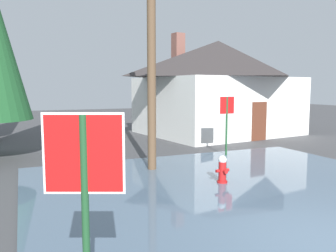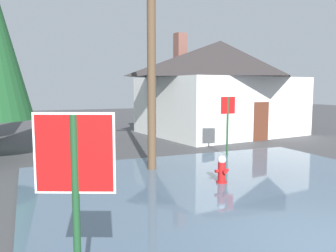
{
  "view_description": "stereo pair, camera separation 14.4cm",
  "coord_description": "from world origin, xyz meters",
  "views": [
    {
      "loc": [
        -4.85,
        -4.21,
        2.72
      ],
      "look_at": [
        -0.43,
        6.14,
        1.48
      ],
      "focal_mm": 37.02,
      "sensor_mm": 36.0,
      "label": 1
    },
    {
      "loc": [
        -4.72,
        -4.26,
        2.72
      ],
      "look_at": [
        -0.43,
        6.14,
        1.48
      ],
      "focal_mm": 37.02,
      "sensor_mm": 36.0,
      "label": 2
    }
  ],
  "objects": [
    {
      "name": "stop_sign_far",
      "position": [
        2.64,
        7.42,
        1.71
      ],
      "size": [
        0.71,
        0.08,
        2.39
      ],
      "color": "#1E4C28",
      "rests_on": "ground"
    },
    {
      "name": "fire_hydrant",
      "position": [
        0.32,
        3.99,
        0.41
      ],
      "size": [
        0.42,
        0.36,
        0.83
      ],
      "color": "red",
      "rests_on": "ground"
    },
    {
      "name": "ground_plane",
      "position": [
        0.0,
        0.0,
        -0.05
      ],
      "size": [
        80.0,
        80.0,
        0.1
      ],
      "primitive_type": "cube",
      "color": "#424244"
    },
    {
      "name": "stop_sign_near",
      "position": [
        -4.28,
        -0.65,
        1.79
      ],
      "size": [
        0.79,
        0.35,
        2.48
      ],
      "color": "#1E4C28",
      "rests_on": "ground"
    },
    {
      "name": "utility_pole",
      "position": [
        -0.94,
        6.31,
        3.99
      ],
      "size": [
        1.6,
        0.28,
        7.64
      ],
      "color": "brown",
      "rests_on": "ground"
    },
    {
      "name": "flood_puddle",
      "position": [
        0.46,
        2.7,
        0.03
      ],
      "size": [
        10.94,
        10.88,
        0.05
      ],
      "primitive_type": "cube",
      "color": "#4C6075",
      "rests_on": "ground"
    },
    {
      "name": "house",
      "position": [
        5.96,
        13.62,
        2.83
      ],
      "size": [
        9.69,
        8.42,
        5.89
      ],
      "color": "silver",
      "rests_on": "ground"
    }
  ]
}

